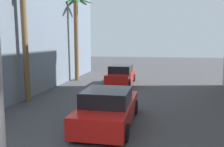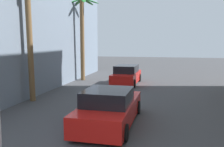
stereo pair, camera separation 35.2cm
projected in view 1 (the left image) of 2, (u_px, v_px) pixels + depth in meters
ground_plane at (128, 103)px, 14.37m from camera, size 88.35×88.35×0.00m
car_lead at (108, 108)px, 10.48m from camera, size 2.15×5.04×1.56m
car_far at (121, 75)px, 20.77m from camera, size 2.05×4.66×1.56m
palm_tree_far_left at (76, 32)px, 22.14m from camera, size 2.69×2.73×7.34m
palm_tree_mid_left at (24, 16)px, 13.95m from camera, size 2.98×2.77×7.66m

